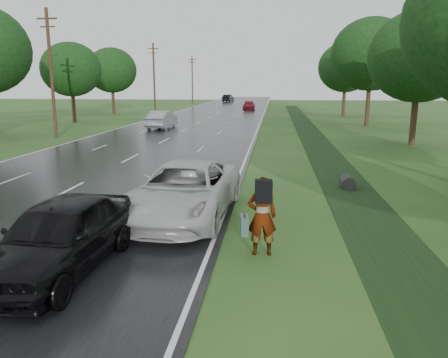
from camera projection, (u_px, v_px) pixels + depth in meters
name	position (u px, v px, depth m)	size (l,w,h in m)	color
road	(206.00, 119.00, 53.79)	(14.00, 180.00, 0.04)	black
edge_stripe_east	(261.00, 119.00, 53.03)	(0.12, 180.00, 0.01)	silver
edge_stripe_west	(153.00, 118.00, 54.54)	(0.12, 180.00, 0.01)	silver
center_line	(206.00, 119.00, 53.79)	(0.12, 180.00, 0.01)	silver
drainage_ditch	(325.00, 154.00, 26.99)	(2.20, 120.00, 0.56)	black
utility_pole_mid	(51.00, 72.00, 34.30)	(1.60, 0.26, 10.00)	#3C2718
utility_pole_far	(154.00, 77.00, 63.41)	(1.60, 0.26, 10.00)	#3C2718
utility_pole_distant	(192.00, 79.00, 92.52)	(1.60, 0.26, 10.00)	#3C2718
tree_east_c	(419.00, 57.00, 30.07)	(7.00, 7.00, 9.29)	#3C2718
tree_east_d	(371.00, 54.00, 43.48)	(8.00, 8.00, 10.76)	#3C2718
tree_east_f	(346.00, 67.00, 57.26)	(7.20, 7.20, 9.62)	#3C2718
tree_west_d	(71.00, 70.00, 48.31)	(6.60, 6.60, 8.80)	#3C2718
tree_west_f	(112.00, 70.00, 61.89)	(7.00, 7.00, 9.29)	#3C2718
pedestrian	(261.00, 215.00, 11.10)	(0.98, 0.80, 2.06)	#A5998C
white_pickup	(184.00, 191.00, 14.22)	(2.92, 6.33, 1.76)	#BABABA
dark_sedan	(60.00, 235.00, 10.08)	(2.05, 5.10, 1.74)	black
silver_sedan	(162.00, 120.00, 42.32)	(1.80, 5.17, 1.71)	gray
far_car_red	(249.00, 106.00, 71.75)	(1.96, 4.82, 1.40)	maroon
far_car_dark	(228.00, 98.00, 103.19)	(1.77, 5.08, 1.67)	black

